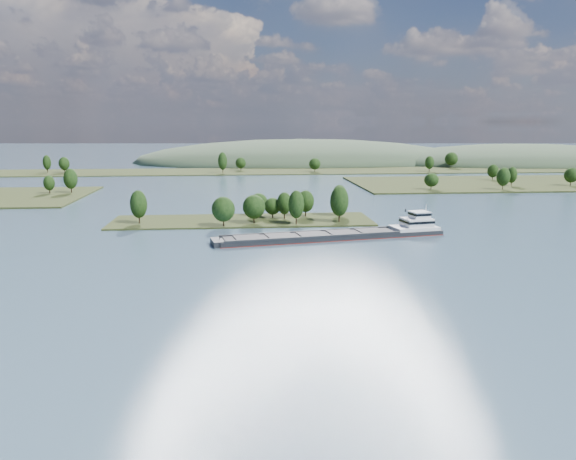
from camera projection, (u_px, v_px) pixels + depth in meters
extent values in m
plane|color=#3A5365|center=(244.00, 258.00, 158.60)|extent=(1800.00, 1800.00, 0.00)
cube|color=#273015|center=(242.00, 221.00, 217.28)|extent=(100.00, 30.00, 1.20)
cylinder|color=black|center=(296.00, 218.00, 208.33)|extent=(0.50, 0.50, 4.12)
ellipsoid|color=black|center=(296.00, 204.00, 207.34)|extent=(5.89, 5.89, 10.60)
cylinder|color=black|center=(259.00, 212.00, 227.07)|extent=(0.50, 0.50, 2.99)
ellipsoid|color=black|center=(259.00, 203.00, 226.35)|extent=(7.32, 7.32, 7.68)
cylinder|color=black|center=(254.00, 218.00, 209.95)|extent=(0.50, 0.50, 3.49)
ellipsoid|color=black|center=(254.00, 207.00, 209.10)|extent=(8.50, 8.50, 8.98)
cylinder|color=black|center=(273.00, 214.00, 221.71)|extent=(0.50, 0.50, 2.62)
ellipsoid|color=black|center=(273.00, 206.00, 221.07)|extent=(6.59, 6.59, 6.75)
cylinder|color=black|center=(224.00, 222.00, 203.42)|extent=(0.50, 0.50, 3.56)
ellipsoid|color=black|center=(223.00, 209.00, 202.56)|extent=(8.45, 8.45, 9.16)
cylinder|color=black|center=(139.00, 218.00, 209.30)|extent=(0.50, 0.50, 4.10)
ellipsoid|color=black|center=(139.00, 204.00, 208.31)|extent=(6.40, 6.40, 10.53)
cylinder|color=black|center=(284.00, 214.00, 219.85)|extent=(0.50, 0.50, 3.42)
ellipsoid|color=black|center=(284.00, 203.00, 219.02)|extent=(5.91, 5.91, 8.79)
cylinder|color=black|center=(339.00, 210.00, 227.01)|extent=(0.50, 0.50, 4.09)
ellipsoid|color=black|center=(339.00, 198.00, 226.02)|extent=(6.62, 6.62, 10.51)
cylinder|color=black|center=(339.00, 216.00, 212.61)|extent=(0.50, 0.50, 4.47)
ellipsoid|color=black|center=(339.00, 201.00, 211.53)|extent=(7.17, 7.17, 11.48)
cylinder|color=black|center=(306.00, 212.00, 224.99)|extent=(0.50, 0.50, 3.45)
ellipsoid|color=black|center=(306.00, 201.00, 224.16)|extent=(6.81, 6.81, 8.88)
cylinder|color=black|center=(71.00, 189.00, 298.23)|extent=(0.50, 0.50, 4.22)
ellipsoid|color=black|center=(71.00, 179.00, 297.21)|extent=(7.25, 7.25, 10.86)
cylinder|color=black|center=(50.00, 190.00, 295.59)|extent=(0.50, 0.50, 3.12)
ellipsoid|color=black|center=(49.00, 183.00, 294.83)|extent=(5.80, 5.80, 8.03)
cylinder|color=black|center=(431.00, 187.00, 313.32)|extent=(0.50, 0.50, 2.99)
ellipsoid|color=black|center=(431.00, 180.00, 312.60)|extent=(8.03, 8.03, 7.69)
cylinder|color=black|center=(570.00, 183.00, 332.03)|extent=(0.50, 0.50, 3.49)
ellipsoid|color=black|center=(571.00, 175.00, 331.19)|extent=(8.08, 8.08, 8.99)
cylinder|color=black|center=(503.00, 186.00, 312.51)|extent=(0.50, 0.50, 4.02)
ellipsoid|color=black|center=(503.00, 177.00, 311.54)|extent=(7.45, 7.45, 10.35)
cylinder|color=black|center=(511.00, 183.00, 329.79)|extent=(0.50, 0.50, 3.69)
ellipsoid|color=black|center=(512.00, 175.00, 328.90)|extent=(5.98, 5.98, 9.50)
cylinder|color=black|center=(493.00, 177.00, 363.45)|extent=(0.50, 0.50, 3.36)
ellipsoid|color=black|center=(493.00, 171.00, 362.64)|extent=(7.02, 7.02, 8.64)
cube|color=#273015|center=(240.00, 172.00, 432.45)|extent=(900.00, 60.00, 1.20)
cylinder|color=black|center=(48.00, 170.00, 417.50)|extent=(0.50, 0.50, 4.30)
ellipsoid|color=black|center=(47.00, 162.00, 416.46)|extent=(5.89, 5.89, 11.07)
cylinder|color=black|center=(429.00, 169.00, 427.32)|extent=(0.50, 0.50, 3.91)
ellipsoid|color=black|center=(430.00, 162.00, 426.38)|extent=(6.88, 6.88, 10.06)
cylinder|color=black|center=(241.00, 168.00, 436.90)|extent=(0.50, 0.50, 3.34)
ellipsoid|color=black|center=(241.00, 163.00, 436.09)|extent=(8.02, 8.02, 8.60)
cylinder|color=black|center=(451.00, 165.00, 461.56)|extent=(0.50, 0.50, 4.23)
ellipsoid|color=black|center=(451.00, 159.00, 460.54)|extent=(10.56, 10.56, 10.87)
cylinder|color=black|center=(65.00, 170.00, 416.55)|extent=(0.50, 0.50, 3.88)
ellipsoid|color=black|center=(64.00, 164.00, 415.61)|extent=(7.77, 7.77, 9.98)
cylinder|color=black|center=(315.00, 170.00, 425.71)|extent=(0.50, 0.50, 3.41)
ellipsoid|color=black|center=(315.00, 164.00, 424.88)|extent=(8.83, 8.83, 8.77)
cylinder|color=black|center=(223.00, 170.00, 413.40)|extent=(0.50, 0.50, 5.08)
ellipsoid|color=black|center=(223.00, 161.00, 412.17)|extent=(6.73, 6.73, 13.05)
ellipsoid|color=#364932|center=(519.00, 163.00, 523.25)|extent=(260.00, 140.00, 36.00)
ellipsoid|color=#364932|center=(303.00, 162.00, 535.41)|extent=(320.00, 160.00, 44.00)
cube|color=black|center=(333.00, 237.00, 185.40)|extent=(76.82, 23.58, 2.10)
cube|color=maroon|center=(333.00, 238.00, 185.48)|extent=(77.04, 23.80, 0.24)
cube|color=black|center=(307.00, 232.00, 187.53)|extent=(58.23, 11.38, 0.76)
cube|color=black|center=(316.00, 237.00, 178.69)|extent=(58.23, 11.38, 0.76)
cube|color=black|center=(311.00, 235.00, 183.14)|extent=(57.88, 19.09, 0.29)
cube|color=black|center=(248.00, 237.00, 177.49)|extent=(9.90, 9.29, 0.33)
cube|color=black|center=(280.00, 236.00, 180.29)|extent=(9.90, 9.29, 0.33)
cube|color=black|center=(311.00, 234.00, 183.08)|extent=(9.90, 9.29, 0.33)
cube|color=black|center=(341.00, 232.00, 185.88)|extent=(9.90, 9.29, 0.33)
cube|color=black|center=(370.00, 231.00, 188.68)|extent=(9.90, 9.29, 0.33)
cube|color=black|center=(217.00, 243.00, 175.03)|extent=(4.41, 8.98, 1.91)
cylinder|color=black|center=(220.00, 238.00, 175.03)|extent=(0.27, 0.27, 2.10)
cube|color=white|center=(414.00, 228.00, 192.97)|extent=(16.71, 11.85, 1.15)
cube|color=white|center=(417.00, 222.00, 192.86)|extent=(10.80, 9.28, 2.86)
cube|color=black|center=(417.00, 221.00, 192.79)|extent=(11.02, 9.50, 0.86)
cube|color=white|center=(419.00, 215.00, 192.64)|extent=(6.69, 6.69, 2.10)
cube|color=black|center=(420.00, 214.00, 192.57)|extent=(6.92, 6.92, 0.76)
cube|color=white|center=(420.00, 212.00, 192.43)|extent=(7.14, 7.14, 0.19)
cylinder|color=white|center=(426.00, 208.00, 192.85)|extent=(0.22, 0.22, 2.48)
cylinder|color=black|center=(406.00, 210.00, 194.08)|extent=(0.56, 0.56, 1.15)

